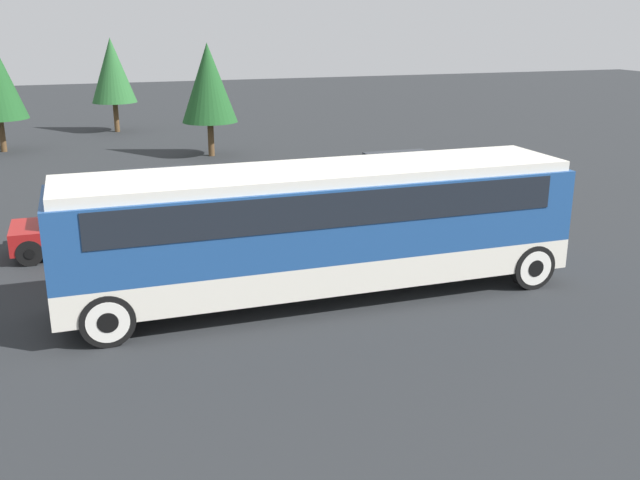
% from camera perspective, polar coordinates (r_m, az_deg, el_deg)
% --- Properties ---
extents(ground_plane, '(120.00, 120.00, 0.00)m').
position_cam_1_polar(ground_plane, '(16.45, 0.00, -4.49)').
color(ground_plane, '#26282B').
extents(tour_bus, '(11.52, 2.56, 3.00)m').
position_cam_1_polar(tour_bus, '(15.89, 0.33, 1.64)').
color(tour_bus, silver).
rests_on(tour_bus, ground_plane).
extents(parked_car_near, '(4.63, 1.80, 1.43)m').
position_cam_1_polar(parked_car_near, '(20.38, -17.25, 1.17)').
color(parked_car_near, maroon).
rests_on(parked_car_near, ground_plane).
extents(parked_car_mid, '(4.54, 1.81, 1.39)m').
position_cam_1_polar(parked_car_mid, '(23.80, -12.37, 3.75)').
color(parked_car_mid, silver).
rests_on(parked_car_mid, ground_plane).
extents(parked_car_far, '(4.59, 1.87, 1.43)m').
position_cam_1_polar(parked_car_far, '(26.19, 6.77, 5.34)').
color(parked_car_far, '#7A6B5B').
rests_on(parked_car_far, ground_plane).
extents(tree_left, '(2.44, 2.44, 5.12)m').
position_cam_1_polar(tree_left, '(41.80, -16.28, 12.88)').
color(tree_left, brown).
rests_on(tree_left, ground_plane).
extents(tree_right, '(2.52, 2.52, 5.09)m').
position_cam_1_polar(tree_right, '(33.26, -8.92, 12.30)').
color(tree_right, brown).
rests_on(tree_right, ground_plane).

